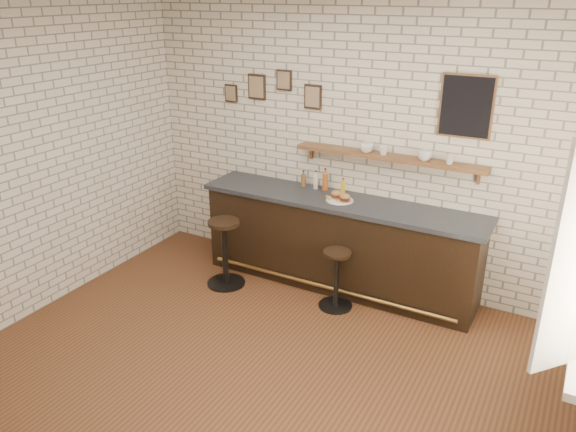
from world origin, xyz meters
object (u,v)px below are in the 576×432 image
at_px(bar_counter, 339,243).
at_px(shelf_cup_d, 450,160).
at_px(ciabatta_sandwich, 341,196).
at_px(shelf_cup_b, 384,150).
at_px(bar_stool_left, 225,251).
at_px(bar_stool_right, 336,277).
at_px(bitters_bottle_brown, 303,180).
at_px(bitters_bottle_white, 316,181).
at_px(shelf_cup_c, 425,155).
at_px(sandwich_plate, 340,200).
at_px(bitters_bottle_amber, 325,181).
at_px(shelf_cup_a, 367,147).
at_px(condiment_bottle_yellow, 343,187).

bearing_deg(bar_counter, shelf_cup_d, 10.93).
bearing_deg(ciabatta_sandwich, shelf_cup_b, 33.66).
height_order(bar_stool_left, bar_stool_right, bar_stool_left).
xyz_separation_m(bitters_bottle_brown, bitters_bottle_white, (0.15, 0.00, 0.01)).
height_order(bitters_bottle_white, bar_stool_left, bitters_bottle_white).
relative_size(bitters_bottle_white, shelf_cup_d, 2.32).
bearing_deg(shelf_cup_c, sandwich_plate, 119.25).
bearing_deg(bar_stool_right, bitters_bottle_brown, 138.54).
distance_m(ciabatta_sandwich, shelf_cup_d, 1.15).
xyz_separation_m(bitters_bottle_brown, bitters_bottle_amber, (0.27, 0.00, 0.03)).
xyz_separation_m(bitters_bottle_white, shelf_cup_a, (0.57, 0.01, 0.46)).
bearing_deg(bitters_bottle_white, bar_stool_right, -48.44).
bearing_deg(bitters_bottle_white, shelf_cup_d, 0.46).
bearing_deg(shelf_cup_b, bitters_bottle_brown, 130.22).
bearing_deg(shelf_cup_b, condiment_bottle_yellow, 131.04).
bearing_deg(bar_counter, bar_stool_right, -68.19).
height_order(bar_stool_left, shelf_cup_b, shelf_cup_b).
bearing_deg(condiment_bottle_yellow, bar_stool_right, -69.78).
xyz_separation_m(bar_counter, bar_stool_left, (-1.10, -0.59, -0.10)).
relative_size(condiment_bottle_yellow, bar_stool_left, 0.23).
distance_m(condiment_bottle_yellow, bar_stool_left, 1.46).
height_order(ciabatta_sandwich, shelf_cup_b, shelf_cup_b).
bearing_deg(ciabatta_sandwich, bar_counter, 117.25).
distance_m(bar_stool_left, shelf_cup_a, 1.89).
distance_m(bar_counter, shelf_cup_c, 1.33).
distance_m(bitters_bottle_brown, bar_stool_left, 1.17).
bearing_deg(shelf_cup_c, bitters_bottle_amber, 103.30).
bearing_deg(bitters_bottle_brown, bitters_bottle_amber, 0.00).
distance_m(ciabatta_sandwich, shelf_cup_c, 0.95).
bearing_deg(bitters_bottle_amber, shelf_cup_b, 1.02).
bearing_deg(bar_stool_left, sandwich_plate, 26.88).
relative_size(bar_counter, bitters_bottle_white, 14.94).
distance_m(sandwich_plate, shelf_cup_d, 1.18).
bearing_deg(shelf_cup_c, shelf_cup_d, -77.31).
xyz_separation_m(sandwich_plate, shelf_cup_c, (0.79, 0.23, 0.54)).
bearing_deg(ciabatta_sandwich, shelf_cup_c, 16.79).
height_order(bar_counter, condiment_bottle_yellow, condiment_bottle_yellow).
bearing_deg(shelf_cup_c, bar_stool_left, 125.45).
xyz_separation_m(bar_counter, bitters_bottle_brown, (-0.54, 0.19, 0.58)).
relative_size(sandwich_plate, bar_stool_left, 0.37).
bearing_deg(bar_counter, bitters_bottle_white, 153.67).
bearing_deg(shelf_cup_b, bitters_bottle_amber, 130.52).
bearing_deg(sandwich_plate, ciabatta_sandwich, 0.00).
relative_size(sandwich_plate, shelf_cup_d, 3.14).
bearing_deg(shelf_cup_a, bitters_bottle_white, 175.86).
height_order(bitters_bottle_brown, shelf_cup_c, shelf_cup_c).
distance_m(bar_stool_right, shelf_cup_a, 1.37).
bearing_deg(shelf_cup_d, bar_counter, 165.01).
height_order(bitters_bottle_white, bar_stool_right, bitters_bottle_white).
relative_size(condiment_bottle_yellow, bar_stool_right, 0.27).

